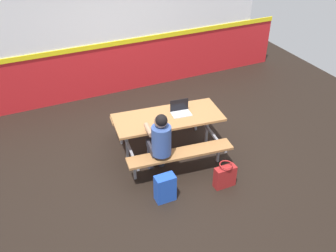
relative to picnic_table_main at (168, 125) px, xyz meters
name	(u,v)px	position (x,y,z in m)	size (l,w,h in m)	color
ground_plane	(165,153)	(-0.06, 0.00, -0.58)	(10.00, 10.00, 0.02)	black
accent_backdrop	(115,38)	(-0.06, 2.56, 0.67)	(8.00, 0.14, 2.60)	red
picnic_table_main	(168,125)	(0.00, 0.00, 0.00)	(1.88, 1.73, 0.74)	#9E6B3D
student_nearer	(160,140)	(-0.37, -0.52, 0.13)	(0.39, 0.54, 1.21)	#2D2D38
laptop_silver	(181,111)	(0.24, 0.01, 0.21)	(0.34, 0.25, 0.22)	silver
backpack_dark	(165,188)	(-0.52, -1.04, -0.36)	(0.30, 0.22, 0.44)	#1E47B2
tote_bag_bright	(225,176)	(0.44, -1.16, -0.38)	(0.34, 0.21, 0.43)	maroon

